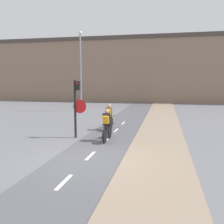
% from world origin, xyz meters
% --- Properties ---
extents(ground_plane, '(120.00, 120.00, 0.00)m').
position_xyz_m(ground_plane, '(0.00, 0.00, 0.00)').
color(ground_plane, slate).
extents(bike_lane, '(2.51, 60.00, 0.02)m').
position_xyz_m(bike_lane, '(0.00, 0.00, 0.01)').
color(bike_lane, '#56565B').
rests_on(bike_lane, ground_plane).
extents(sidewalk_strip, '(2.40, 60.00, 0.05)m').
position_xyz_m(sidewalk_strip, '(2.46, 0.00, 0.03)').
color(sidewalk_strip, gray).
rests_on(sidewalk_strip, ground_plane).
extents(building_row_background, '(60.00, 5.20, 8.70)m').
position_xyz_m(building_row_background, '(0.00, 26.84, 4.36)').
color(building_row_background, '#89705B').
rests_on(building_row_background, ground_plane).
extents(traffic_light_pole, '(0.67, 0.25, 2.85)m').
position_xyz_m(traffic_light_pole, '(-1.54, 3.36, 1.78)').
color(traffic_light_pole, black).
rests_on(traffic_light_pole, ground_plane).
extents(street_lamp_far, '(0.36, 0.36, 7.37)m').
position_xyz_m(street_lamp_far, '(-5.08, 14.27, 4.46)').
color(street_lamp_far, gray).
rests_on(street_lamp_far, ground_plane).
extents(cyclist_near, '(0.46, 1.73, 1.50)m').
position_xyz_m(cyclist_near, '(0.06, 2.99, 0.72)').
color(cyclist_near, black).
rests_on(cyclist_near, ground_plane).
extents(cyclist_far, '(0.46, 1.71, 1.50)m').
position_xyz_m(cyclist_far, '(-0.45, 5.70, 0.71)').
color(cyclist_far, black).
rests_on(cyclist_far, ground_plane).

